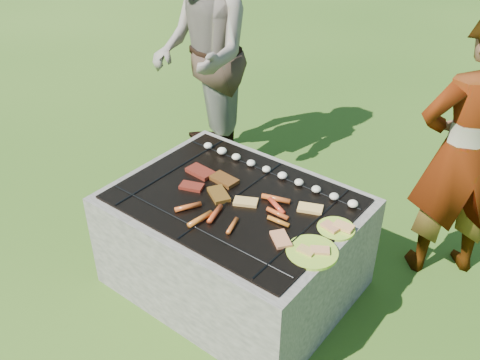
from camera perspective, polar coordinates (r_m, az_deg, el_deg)
The scene contains 10 objects.
lawn at distance 3.26m, azimuth -0.55°, elevation -10.72°, with size 60.00×60.00×0.00m, color #244B12.
fire_pit at distance 3.07m, azimuth -0.58°, elevation -6.94°, with size 1.30×1.00×0.62m.
mushrooms at distance 3.06m, azimuth 3.53°, elevation 0.89°, with size 1.05×0.06×0.04m.
pork_slabs at distance 2.98m, azimuth -3.18°, elevation -0.19°, with size 0.40×0.27×0.02m.
sausages at distance 2.75m, azimuth 0.10°, elevation -3.38°, with size 0.55×0.50×0.03m.
bread_on_grate at distance 2.73m, azimuth 4.22°, elevation -3.83°, with size 0.47×0.43×0.02m.
plate_far at distance 2.71m, azimuth 10.25°, elevation -5.07°, with size 0.22×0.22×0.03m.
plate_near at distance 2.55m, azimuth 7.71°, elevation -7.61°, with size 0.33×0.33×0.03m.
cook at distance 3.15m, azimuth 22.84°, elevation 2.45°, with size 0.57×0.38×1.57m, color gray.
bystander at distance 3.94m, azimuth -4.24°, elevation 13.11°, with size 0.89×0.69×1.83m, color #A99B8D.
Camera 1 is at (1.47, -1.83, 2.27)m, focal length 40.00 mm.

